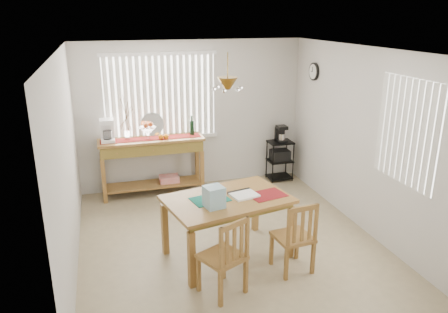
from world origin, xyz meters
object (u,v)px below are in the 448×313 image
object	(u,v)px
dining_table	(227,205)
sideboard	(153,153)
chair_right	(295,237)
wire_cart	(280,157)
cart_items	(281,134)
chair_left	(225,257)

from	to	relation	value
dining_table	sideboard	bearing A→B (deg)	105.33
chair_right	wire_cart	bearing A→B (deg)	70.23
dining_table	cart_items	bearing A→B (deg)	53.89
cart_items	sideboard	bearing A→B (deg)	-179.34
sideboard	wire_cart	bearing A→B (deg)	0.47
sideboard	chair_right	distance (m)	3.22
cart_items	dining_table	world-z (taller)	cart_items
wire_cart	cart_items	bearing A→B (deg)	90.00
dining_table	chair_left	world-z (taller)	chair_left
sideboard	dining_table	world-z (taller)	sideboard
sideboard	cart_items	distance (m)	2.38
wire_cart	chair_right	xyz separation A→B (m)	(-1.06, -2.94, 0.00)
wire_cart	chair_right	distance (m)	3.13
chair_left	wire_cart	bearing A→B (deg)	57.68
dining_table	chair_left	bearing A→B (deg)	-108.48
wire_cart	chair_right	bearing A→B (deg)	-109.77
sideboard	dining_table	distance (m)	2.43
sideboard	chair_left	xyz separation A→B (m)	(0.38, -3.13, -0.28)
chair_left	chair_right	bearing A→B (deg)	12.66
sideboard	chair_left	distance (m)	3.17
sideboard	wire_cart	world-z (taller)	sideboard
dining_table	chair_left	size ratio (longest dim) A/B	1.78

